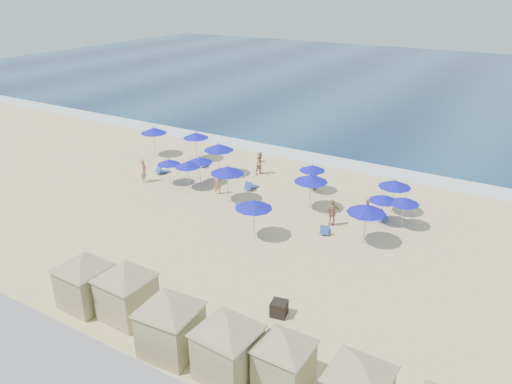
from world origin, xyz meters
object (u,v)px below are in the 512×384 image
at_px(umbrella_13, 200,160).
at_px(beachgoer_3, 368,208).
at_px(umbrella_4, 219,147).
at_px(umbrella_10, 404,201).
at_px(cabana_2, 170,318).
at_px(umbrella_5, 227,170).
at_px(beachgoer_5, 218,184).
at_px(beachgoer_0, 144,171).
at_px(cabana_4, 284,355).
at_px(umbrella_7, 312,168).
at_px(umbrella_12, 311,178).
at_px(cabana_5, 359,383).
at_px(umbrella_6, 254,205).
at_px(cabana_3, 228,340).
at_px(trash_bin, 279,308).
at_px(umbrella_0, 154,130).
at_px(umbrella_8, 384,198).
at_px(umbrella_9, 395,184).
at_px(umbrella_1, 169,162).
at_px(umbrella_3, 188,164).
at_px(umbrella_11, 367,209).
at_px(cabana_0, 84,276).
at_px(beachgoer_2, 332,213).
at_px(umbrella_2, 196,135).
at_px(beachgoer_1, 260,163).
at_px(beachgoer_4, 313,178).

distance_m(umbrella_13, beachgoer_3, 13.10).
relative_size(umbrella_4, umbrella_10, 1.27).
height_order(cabana_2, umbrella_5, cabana_2).
bearing_deg(beachgoer_5, beachgoer_0, 138.29).
xyz_separation_m(cabana_2, cabana_4, (4.92, 0.74, -0.21)).
distance_m(umbrella_7, umbrella_12, 3.06).
distance_m(cabana_4, cabana_5, 2.95).
bearing_deg(umbrella_6, umbrella_13, 146.77).
bearing_deg(cabana_3, cabana_2, -177.09).
xyz_separation_m(cabana_2, umbrella_7, (-2.33, 18.57, 0.20)).
height_order(cabana_4, umbrella_7, cabana_4).
bearing_deg(umbrella_5, trash_bin, -45.66).
relative_size(umbrella_0, umbrella_7, 1.21).
bearing_deg(umbrella_8, cabana_4, -85.61).
bearing_deg(umbrella_9, cabana_5, -76.93).
xyz_separation_m(cabana_2, umbrella_1, (-12.28, 14.42, 0.09)).
bearing_deg(beachgoer_0, beachgoer_3, -108.32).
bearing_deg(umbrella_3, umbrella_13, 80.28).
bearing_deg(umbrella_11, cabana_3, -94.04).
relative_size(cabana_0, beachgoer_2, 2.52).
bearing_deg(cabana_4, beachgoer_2, 105.65).
height_order(umbrella_10, umbrella_12, umbrella_12).
bearing_deg(umbrella_3, trash_bin, -37.11).
bearing_deg(beachgoer_3, umbrella_5, 101.19).
height_order(umbrella_12, beachgoer_5, umbrella_12).
relative_size(umbrella_2, umbrella_13, 1.13).
distance_m(umbrella_1, beachgoer_1, 7.28).
height_order(umbrella_4, beachgoer_3, umbrella_4).
relative_size(cabana_3, umbrella_1, 2.26).
relative_size(cabana_2, umbrella_7, 2.15).
distance_m(umbrella_6, umbrella_9, 9.84).
relative_size(umbrella_2, umbrella_11, 0.97).
xyz_separation_m(umbrella_1, beachgoer_4, (9.85, 4.65, -0.86)).
xyz_separation_m(cabana_4, umbrella_3, (-15.41, 13.70, 0.44)).
relative_size(umbrella_12, beachgoer_1, 1.42).
bearing_deg(cabana_3, umbrella_8, 86.49).
height_order(umbrella_5, umbrella_7, umbrella_5).
height_order(beachgoer_1, beachgoer_5, beachgoer_1).
height_order(umbrella_0, umbrella_12, umbrella_0).
bearing_deg(umbrella_13, umbrella_2, 130.25).
height_order(cabana_3, umbrella_2, cabana_3).
xyz_separation_m(cabana_5, umbrella_1, (-20.15, 13.68, 0.20)).
bearing_deg(beachgoer_0, umbrella_3, -106.10).
relative_size(cabana_5, beachgoer_2, 2.46).
xyz_separation_m(cabana_0, beachgoer_1, (-1.76, 19.31, -0.69)).
distance_m(umbrella_2, umbrella_12, 13.42).
bearing_deg(beachgoer_3, trash_bin, 176.94).
bearing_deg(cabana_5, beachgoer_1, 128.77).
distance_m(beachgoer_3, beachgoer_4, 5.83).
bearing_deg(beachgoer_2, umbrella_3, -44.39).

